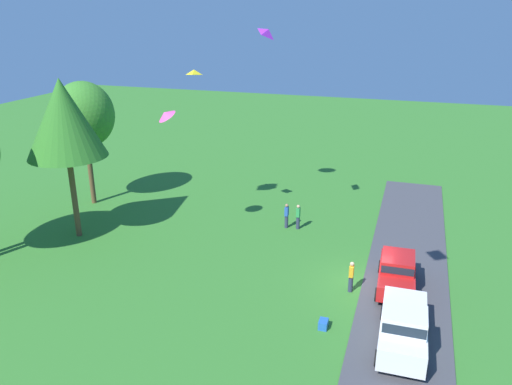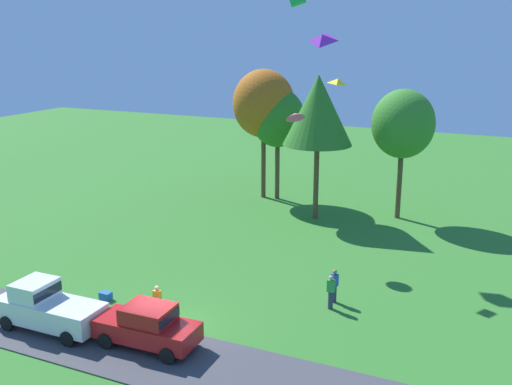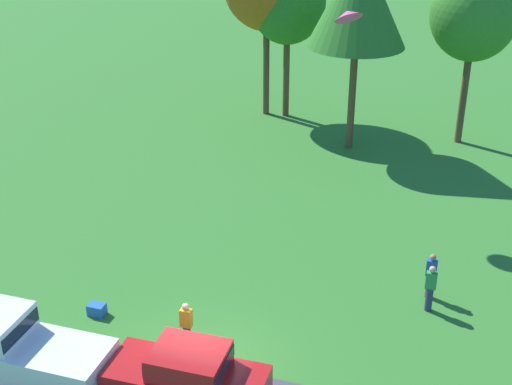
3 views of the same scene
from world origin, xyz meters
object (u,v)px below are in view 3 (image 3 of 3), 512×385
Objects in this scene: car_sedan_far_end at (188,375)px; kite_delta_over_trees at (348,15)px; car_pickup_by_flagpole at (20,349)px; person_on_lawn at (431,276)px; person_beside_suv at (430,288)px; tree_far_left at (288,3)px; cooler_box at (97,310)px; person_watching_sky at (187,326)px; tree_far_right at (475,13)px.

car_sedan_far_end is 15.35m from kite_delta_over_trees.
car_pickup_by_flagpole is 13.41m from person_on_lawn.
person_on_lawn is 0.78m from person_beside_suv.
tree_far_left is 7.75× the size of kite_delta_over_trees.
cooler_box is (-10.44, -3.71, -0.68)m from person_beside_suv.
cooler_box is at bearing 168.38° from person_watching_sky.
person_watching_sky is 22.25m from tree_far_left.
tree_far_left is (-9.78, 16.12, 5.54)m from person_on_lawn.
person_watching_sky is 0.19× the size of tree_far_right.
person_on_lawn is at bearing 36.46° from car_pickup_by_flagpole.
person_beside_suv is (5.86, 6.67, -0.16)m from car_sedan_far_end.
car_sedan_far_end is 0.51× the size of tree_far_left.
kite_delta_over_trees is (-4.60, 6.87, 7.29)m from person_beside_suv.
person_watching_sky is 13.65m from kite_delta_over_trees.
car_pickup_by_flagpole is at bearing -96.79° from cooler_box.
cooler_box is (0.42, 3.49, -0.91)m from car_pickup_by_flagpole.
tree_far_left is 0.96× the size of tree_far_right.
person_beside_suv is at bearing -56.20° from kite_delta_over_trees.
person_on_lawn is (10.79, 7.97, -0.23)m from car_pickup_by_flagpole.
car_sedan_far_end is at bearing -95.30° from kite_delta_over_trees.
tree_far_left is 11.44m from kite_delta_over_trees.
tree_far_left reaches higher than car_sedan_far_end.
car_sedan_far_end is at bearing -127.91° from person_on_lawn.
person_on_lawn is at bearing 37.53° from person_watching_sky.
tree_far_right is 23.04m from cooler_box.
cooler_box is 0.50× the size of kite_delta_over_trees.
cooler_box is at bearing -91.65° from tree_far_left.
person_on_lawn is at bearing 52.09° from car_sedan_far_end.
tree_far_left reaches higher than person_beside_suv.
car_sedan_far_end is at bearing -104.34° from tree_far_right.
car_sedan_far_end is at bearing -32.89° from cooler_box.
kite_delta_over_trees is at bearing 126.65° from person_on_lawn.
kite_delta_over_trees reaches higher than car_sedan_far_end.
kite_delta_over_trees reaches higher than car_pickup_by_flagpole.
car_sedan_far_end reaches higher than cooler_box.
person_beside_suv is 11.10m from cooler_box.
car_sedan_far_end reaches higher than person_beside_suv.
person_on_lawn is at bearing -53.35° from kite_delta_over_trees.
car_pickup_by_flagpole is at bearing -145.44° from person_watching_sky.
car_pickup_by_flagpole reaches higher than cooler_box.
kite_delta_over_trees is (6.25, 14.07, 7.06)m from car_pickup_by_flagpole.
cooler_box is at bearing -118.86° from kite_delta_over_trees.
tree_far_left is at bearing 121.24° from person_on_lawn.
tree_far_left is at bearing 97.96° from person_watching_sky.
tree_far_right reaches higher than person_watching_sky.
person_on_lawn is (6.79, 5.22, 0.00)m from person_watching_sky.
tree_far_right is 16.26× the size of cooler_box.
cooler_box is (-10.37, -4.48, -0.68)m from person_on_lawn.
cooler_box is (-3.58, 0.74, -0.68)m from person_watching_sky.
car_sedan_far_end is (4.99, 0.53, -0.07)m from car_pickup_by_flagpole.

